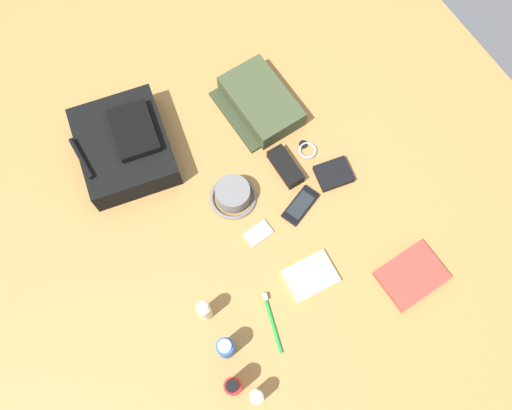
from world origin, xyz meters
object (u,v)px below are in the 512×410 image
at_px(cell_phone, 300,205).
at_px(toothbrush, 271,319).
at_px(lotion_bottle, 204,311).
at_px(paperback_novel, 412,275).
at_px(wallet, 334,174).
at_px(deodorant_spray, 226,348).
at_px(backpack, 125,146).
at_px(bucket_hat, 233,195).
at_px(sunglasses_case, 286,167).
at_px(sunscreen_spray, 233,387).
at_px(media_player, 258,233).
at_px(toiletry_pouch, 260,102).
at_px(wristwatch, 307,150).
at_px(toothpaste_tube, 257,397).
at_px(notepad, 311,276).

relative_size(cell_phone, toothbrush, 0.80).
height_order(lotion_bottle, paperback_novel, lotion_bottle).
relative_size(cell_phone, wallet, 1.31).
distance_m(deodorant_spray, wallet, 0.65).
height_order(backpack, bucket_hat, backpack).
bearing_deg(bucket_hat, wallet, -107.45).
bearing_deg(cell_phone, sunglasses_case, -11.44).
xyz_separation_m(sunscreen_spray, toothbrush, (0.11, -0.19, -0.06)).
xyz_separation_m(deodorant_spray, sunglasses_case, (0.40, -0.45, -0.04)).
height_order(lotion_bottle, sunglasses_case, lotion_bottle).
height_order(cell_phone, wallet, wallet).
xyz_separation_m(bucket_hat, media_player, (-0.14, -0.01, -0.02)).
bearing_deg(sunglasses_case, toiletry_pouch, -12.03).
distance_m(paperback_novel, cell_phone, 0.40).
bearing_deg(toothbrush, toiletry_pouch, -28.45).
height_order(backpack, media_player, backpack).
relative_size(bucket_hat, cell_phone, 1.04).
height_order(toiletry_pouch, sunscreen_spray, sunscreen_spray).
relative_size(paperback_novel, toothbrush, 1.09).
bearing_deg(paperback_novel, bucket_hat, 33.95).
bearing_deg(wristwatch, toothbrush, 136.46).
distance_m(toothpaste_tube, wallet, 0.73).
relative_size(bucket_hat, lotion_bottle, 1.22).
height_order(bucket_hat, wallet, bucket_hat).
relative_size(wallet, notepad, 0.73).
xyz_separation_m(toiletry_pouch, notepad, (-0.58, 0.17, -0.03)).
relative_size(toiletry_pouch, wallet, 2.63).
relative_size(backpack, toothpaste_tube, 3.50).
bearing_deg(media_player, sunglasses_case, -52.81).
bearing_deg(lotion_bottle, toothpaste_tube, -178.43).
distance_m(sunscreen_spray, sunglasses_case, 0.70).
bearing_deg(toothpaste_tube, lotion_bottle, 1.57).
bearing_deg(toiletry_pouch, toothbrush, 151.55).
relative_size(toiletry_pouch, sunscreen_spray, 2.24).
height_order(wristwatch, toothbrush, toothbrush).
distance_m(cell_phone, notepad, 0.23).
height_order(bucket_hat, toothpaste_tube, toothpaste_tube).
relative_size(toiletry_pouch, wristwatch, 4.07).
bearing_deg(toothpaste_tube, wristwatch, -43.19).
height_order(backpack, deodorant_spray, backpack).
relative_size(toiletry_pouch, cell_phone, 2.01).
height_order(toiletry_pouch, bucket_hat, toiletry_pouch).
relative_size(paperback_novel, media_player, 2.21).
bearing_deg(toiletry_pouch, wallet, -167.64).
bearing_deg(wristwatch, toothpaste_tube, 136.81).
xyz_separation_m(toiletry_pouch, cell_phone, (-0.37, 0.08, -0.03)).
distance_m(paperback_novel, notepad, 0.31).
height_order(backpack, notepad, backpack).
relative_size(sunscreen_spray, wristwatch, 1.82).
bearing_deg(sunscreen_spray, toothbrush, -60.62).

